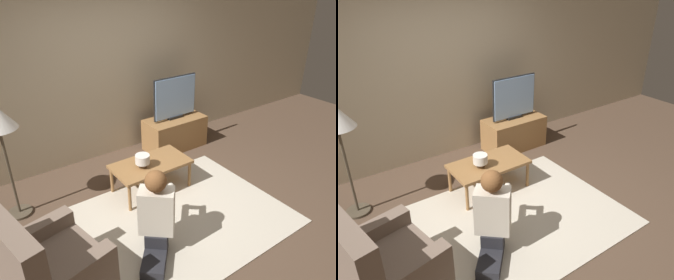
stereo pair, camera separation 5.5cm
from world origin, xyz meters
TOP-DOWN VIEW (x-y plane):
  - ground_plane at (0.00, 0.00)m, footprint 10.00×10.00m
  - wall_back at (0.00, 1.93)m, footprint 10.00×0.06m
  - rug at (0.00, 0.00)m, footprint 2.28×1.85m
  - tv_stand at (0.96, 1.47)m, footprint 0.96×0.49m
  - tv at (0.96, 1.47)m, footprint 0.76×0.08m
  - coffee_table at (-0.01, 0.67)m, footprint 0.97×0.54m
  - armchair at (-1.56, -0.21)m, footprint 0.86×0.91m
  - person_kneeling at (-0.55, -0.27)m, footprint 0.72×0.77m
  - table_lamp at (-0.14, 0.64)m, footprint 0.18×0.18m

SIDE VIEW (x-z plane):
  - ground_plane at x=0.00m, z-range 0.00..0.00m
  - rug at x=0.00m, z-range 0.00..0.02m
  - tv_stand at x=0.96m, z-range 0.00..0.51m
  - armchair at x=-1.56m, z-range -0.17..0.79m
  - coffee_table at x=-0.01m, z-range 0.16..0.57m
  - person_kneeling at x=-0.55m, z-range 0.02..0.96m
  - table_lamp at x=-0.14m, z-range 0.42..0.59m
  - tv at x=0.96m, z-range 0.51..1.18m
  - wall_back at x=0.00m, z-range 0.00..2.60m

